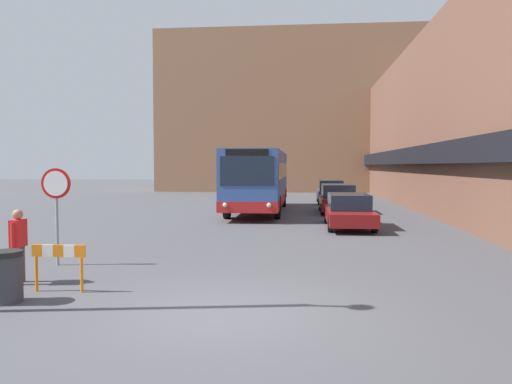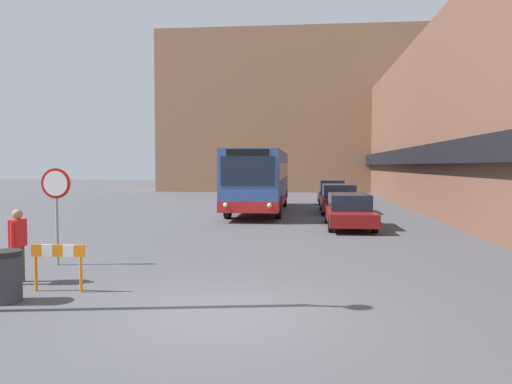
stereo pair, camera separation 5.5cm
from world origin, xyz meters
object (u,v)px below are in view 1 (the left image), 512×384
parked_car_back (331,192)px  stop_sign (56,195)px  pedestrian (18,239)px  trash_bin (6,276)px  construction_barricade (59,258)px  parked_car_middle (338,199)px  city_bus (259,179)px  parked_car_front (349,210)px

parked_car_back → stop_sign: size_ratio=1.85×
stop_sign → pedestrian: 2.11m
trash_bin → construction_barricade: bearing=54.7°
parked_car_middle → construction_barricade: parked_car_middle is taller
trash_bin → parked_car_back: bearing=74.0°
city_bus → parked_car_back: city_bus is taller
parked_car_middle → construction_barricade: 18.70m
parked_car_front → parked_car_middle: bearing=90.0°
parked_car_back → parked_car_middle: bearing=-90.0°
parked_car_front → trash_bin: bearing=-121.4°
stop_sign → trash_bin: size_ratio=2.57×
parked_car_back → stop_sign: (-8.00, -21.86, 1.01)m
parked_car_back → trash_bin: (-7.24, -25.22, -0.29)m
pedestrian → stop_sign: bearing=-179.6°
parked_car_front → trash_bin: size_ratio=5.14×
parked_car_back → trash_bin: size_ratio=4.76×
parked_car_middle → trash_bin: size_ratio=4.89×
trash_bin → parked_car_middle: bearing=68.4°
parked_car_front → construction_barricade: (-6.66, -11.04, -0.02)m
city_bus → parked_car_middle: (4.24, -0.03, -1.03)m
parked_car_front → pedestrian: pedestrian is taller
stop_sign → construction_barricade: (1.33, -2.54, -1.11)m
pedestrian → construction_barricade: bearing=59.6°
pedestrian → city_bus: bearing=164.2°
stop_sign → trash_bin: stop_sign is taller
parked_car_front → construction_barricade: bearing=-121.1°
parked_car_middle → city_bus: bearing=179.6°
stop_sign → construction_barricade: 3.07m
city_bus → stop_sign: size_ratio=4.75×
stop_sign → pedestrian: stop_sign is taller
parked_car_middle → parked_car_front: bearing=-90.0°
stop_sign → pedestrian: (0.14, -1.94, -0.82)m
city_bus → trash_bin: 18.62m
trash_bin → construction_barricade: trash_bin is taller
parked_car_front → pedestrian: size_ratio=3.09×
parked_car_middle → trash_bin: parked_car_middle is taller
parked_car_front → trash_bin: (-7.24, -11.86, -0.21)m
city_bus → parked_car_back: size_ratio=2.56×
trash_bin → parked_car_front: bearing=58.6°
parked_car_middle → trash_bin: bearing=-111.6°
pedestrian → construction_barricade: 1.37m
parked_car_front → parked_car_middle: 6.44m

